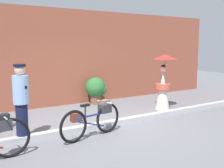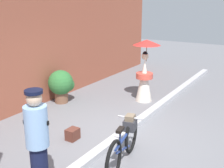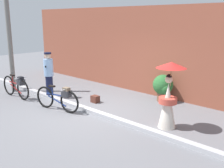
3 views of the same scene
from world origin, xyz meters
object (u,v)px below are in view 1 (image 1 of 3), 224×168
at_px(bicycle_near_officer, 94,119).
at_px(potted_plant_by_door, 96,89).
at_px(backpack_on_pavement, 76,117).
at_px(person_officer, 21,100).
at_px(person_with_parasol, 163,82).

xyz_separation_m(bicycle_near_officer, potted_plant_by_door, (1.86, 3.15, 0.12)).
distance_m(potted_plant_by_door, backpack_on_pavement, 2.45).
height_order(person_officer, person_with_parasol, person_with_parasol).
xyz_separation_m(person_officer, potted_plant_by_door, (3.31, 2.51, -0.36)).
relative_size(person_officer, potted_plant_by_door, 1.76).
bearing_deg(potted_plant_by_door, bicycle_near_officer, -120.53).
bearing_deg(person_with_parasol, potted_plant_by_door, 125.78).
xyz_separation_m(bicycle_near_officer, person_with_parasol, (3.26, 1.19, 0.48)).
distance_m(person_with_parasol, potted_plant_by_door, 2.44).
height_order(person_officer, backpack_on_pavement, person_officer).
bearing_deg(backpack_on_pavement, potted_plant_by_door, 46.77).
bearing_deg(person_officer, bicycle_near_officer, -23.59).
bearing_deg(potted_plant_by_door, person_officer, -142.88).
height_order(person_with_parasol, potted_plant_by_door, person_with_parasol).
height_order(bicycle_near_officer, backpack_on_pavement, bicycle_near_officer).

